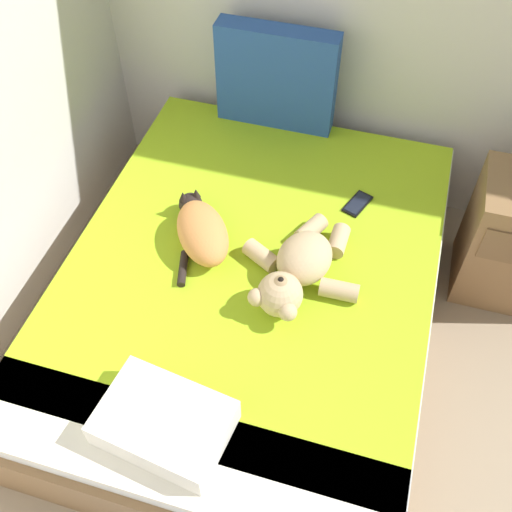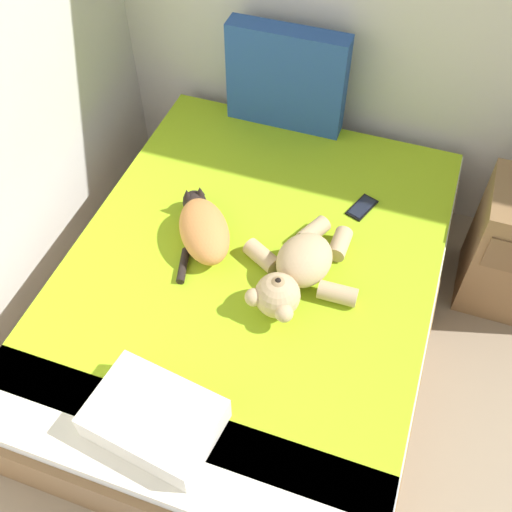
# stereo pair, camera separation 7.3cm
# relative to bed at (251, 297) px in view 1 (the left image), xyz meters

# --- Properties ---
(bed) EXTENTS (1.48, 1.91, 0.46)m
(bed) POSITION_rel_bed_xyz_m (0.00, 0.00, 0.00)
(bed) COLOR olive
(bed) RESTS_ON ground_plane
(patterned_cushion) EXTENTS (0.55, 0.11, 0.49)m
(patterned_cushion) POSITION_rel_bed_xyz_m (-0.14, 0.88, 0.48)
(patterned_cushion) COLOR #264C99
(patterned_cushion) RESTS_ON bed
(cat) EXTENTS (0.35, 0.43, 0.15)m
(cat) POSITION_rel_bed_xyz_m (-0.22, 0.05, 0.31)
(cat) COLOR #D18447
(cat) RESTS_ON bed
(teddy_bear) EXTENTS (0.48, 0.56, 0.18)m
(teddy_bear) POSITION_rel_bed_xyz_m (0.20, -0.04, 0.31)
(teddy_bear) COLOR tan
(teddy_bear) RESTS_ON bed
(cell_phone) EXTENTS (0.12, 0.16, 0.01)m
(cell_phone) POSITION_rel_bed_xyz_m (0.35, 0.43, 0.24)
(cell_phone) COLOR black
(cell_phone) RESTS_ON bed
(throw_pillow) EXTENTS (0.43, 0.33, 0.11)m
(throw_pillow) POSITION_rel_bed_xyz_m (-0.06, -0.74, 0.29)
(throw_pillow) COLOR white
(throw_pillow) RESTS_ON bed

